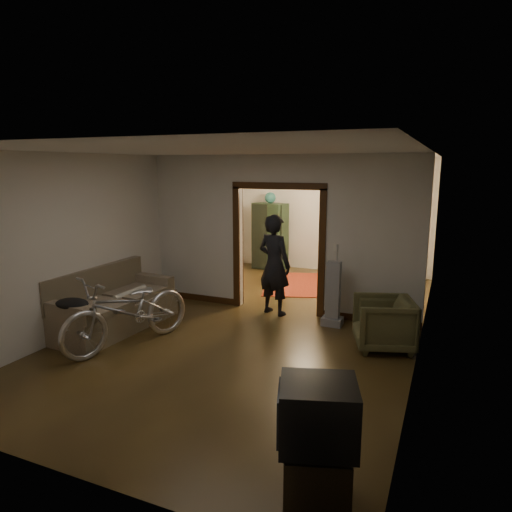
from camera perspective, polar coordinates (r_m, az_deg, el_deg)
The scene contains 24 objects.
floor at distance 7.80m, azimuth 0.88°, elevation -8.28°, with size 5.00×8.50×0.01m, color #322310.
ceiling at distance 7.36m, azimuth 0.94°, elevation 12.75°, with size 5.00×8.50×0.01m, color white.
wall_back at distance 11.46m, azimuth 9.04°, elevation 5.06°, with size 5.00×0.02×2.80m, color beige.
wall_left at distance 8.70m, azimuth -14.52°, elevation 2.91°, with size 0.02×8.50×2.80m, color beige.
wall_right at distance 6.92m, azimuth 20.45°, elevation 0.48°, with size 0.02×8.50×2.80m, color beige.
partition_wall at distance 8.14m, azimuth 2.92°, elevation 2.71°, with size 5.00×0.14×2.80m, color beige.
door_casing at distance 8.19m, azimuth 2.90°, elevation 0.63°, with size 1.74×0.20×2.32m, color #321B0B.
far_window at distance 11.26m, azimuth 12.48°, elevation 5.59°, with size 0.98×0.06×1.28m, color black.
chandelier at distance 9.72m, azimuth 6.62°, elevation 9.66°, with size 0.24×0.24×0.24m, color #FFE0A5.
light_switch at distance 7.80m, azimuth 9.97°, elevation 1.05°, with size 0.08×0.01×0.12m, color silver.
sofa at distance 7.74m, azimuth -17.42°, elevation -5.15°, with size 0.96×2.14×0.98m, color brown.
rolled_paper at distance 7.89m, azimuth -15.46°, elevation -4.45°, with size 0.10×0.10×0.77m, color beige.
jacket at distance 7.02m, azimuth -22.02°, elevation -5.54°, with size 0.51×0.38×0.15m, color black.
bicycle at distance 6.90m, azimuth -15.68°, elevation -6.56°, with size 0.72×2.08×1.09m, color silver.
armchair at distance 6.89m, azimuth 15.66°, elevation -8.10°, with size 0.80×0.82×0.75m, color #4E4C2B.
tv_stand at distance 3.99m, azimuth 7.57°, elevation -25.47°, with size 0.51×0.46×0.46m, color black.
crt_tv at distance 3.70m, azimuth 7.79°, elevation -18.97°, with size 0.58×0.52×0.50m, color black.
vacuum at distance 7.61m, azimuth 9.62°, elevation -4.65°, with size 0.33×0.27×1.09m, color gray.
person at distance 8.02m, azimuth 2.31°, elevation -1.11°, with size 0.65×0.43×1.78m, color black.
oriental_rug at distance 10.25m, azimuth 5.66°, elevation -3.50°, with size 1.61×2.11×0.02m, color maroon.
locker at distance 11.61m, azimuth 1.76°, elevation 2.49°, with size 0.84×0.47×1.68m, color #1D2F1C.
globe at distance 11.50m, azimuth 1.79°, elevation 7.91°, with size 0.27×0.27×0.27m, color #1E5972.
desk at distance 11.05m, azimuth 14.14°, elevation -0.71°, with size 1.03×0.58×0.76m, color black.
desk_chair at distance 10.73m, azimuth 11.35°, elevation -0.54°, with size 0.41×0.41×0.91m, color black.
Camera 1 is at (2.79, -6.80, 2.61)m, focal length 32.00 mm.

